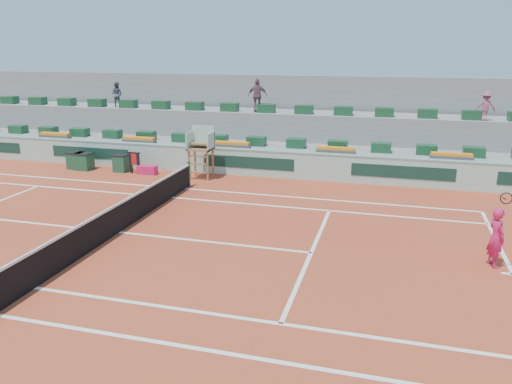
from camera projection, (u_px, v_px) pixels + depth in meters
ground at (119, 232)px, 16.46m from camera, size 90.00×90.00×0.00m
seating_tier_lower at (224, 152)px, 26.19m from camera, size 36.00×4.00×1.20m
seating_tier_upper at (234, 134)px, 27.48m from camera, size 36.00×2.40×2.60m
stadium_back_wall at (242, 114)px, 28.71m from camera, size 36.00×0.40×4.40m
player_bag at (147, 170)px, 23.97m from camera, size 0.93×0.41×0.41m
spectator_left at (117, 94)px, 28.33m from camera, size 0.70×0.55×1.40m
spectator_mid at (258, 96)px, 25.89m from camera, size 1.07×0.59×1.73m
spectator_right at (486, 106)px, 22.92m from camera, size 0.88×0.53×1.35m
court_lines at (119, 232)px, 16.46m from camera, size 23.89×11.09×0.01m
tennis_net at (118, 217)px, 16.31m from camera, size 0.10×11.97×1.10m
advertising_hoarding at (210, 160)px, 24.14m from camera, size 36.00×0.34×1.26m
umpire_chair at (201, 145)px, 22.97m from camera, size 1.10×0.90×2.40m
seat_row_lower at (218, 139)px, 25.13m from camera, size 32.90×0.60×0.44m
seat_row_upper at (230, 107)px, 26.50m from camera, size 32.90×0.60×0.44m
flower_planters at (184, 142)px, 24.80m from camera, size 26.80×0.36×0.28m
drink_cooler_a at (121, 163)px, 24.39m from camera, size 0.67×0.58×0.84m
drink_cooler_b at (84, 161)px, 24.80m from camera, size 0.84×0.73×0.84m
drink_cooler_c at (77, 160)px, 25.02m from camera, size 0.82×0.71×0.84m
towel_rack at (134, 161)px, 24.05m from camera, size 0.67×0.11×1.03m
tennis_player at (496, 237)px, 13.73m from camera, size 0.60×0.92×2.28m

